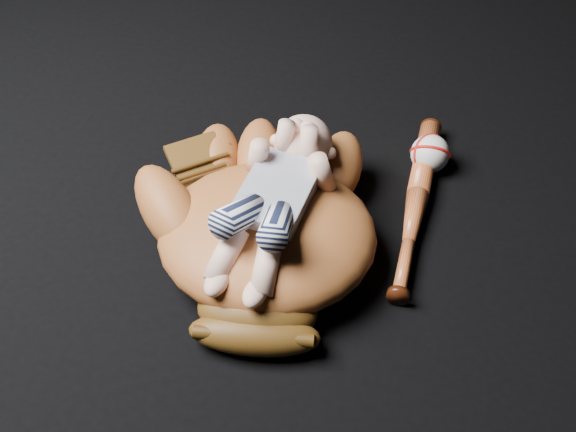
# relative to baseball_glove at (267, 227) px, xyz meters

# --- Properties ---
(baseball_glove) EXTENTS (0.48, 0.54, 0.15)m
(baseball_glove) POSITION_rel_baseball_glove_xyz_m (0.00, 0.00, 0.00)
(baseball_glove) COLOR brown
(baseball_glove) RESTS_ON ground
(newborn_baby) EXTENTS (0.21, 0.38, 0.15)m
(newborn_baby) POSITION_rel_baseball_glove_xyz_m (0.01, 0.01, 0.05)
(newborn_baby) COLOR #DDA78E
(newborn_baby) RESTS_ON baseball_glove
(baseball_bat) EXTENTS (0.05, 0.42, 0.04)m
(baseball_bat) POSITION_rel_baseball_glove_xyz_m (0.22, 0.16, -0.06)
(baseball_bat) COLOR #B44D22
(baseball_bat) RESTS_ON ground
(baseball) EXTENTS (0.09, 0.09, 0.07)m
(baseball) POSITION_rel_baseball_glove_xyz_m (0.23, 0.28, -0.04)
(baseball) COLOR silver
(baseball) RESTS_ON ground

